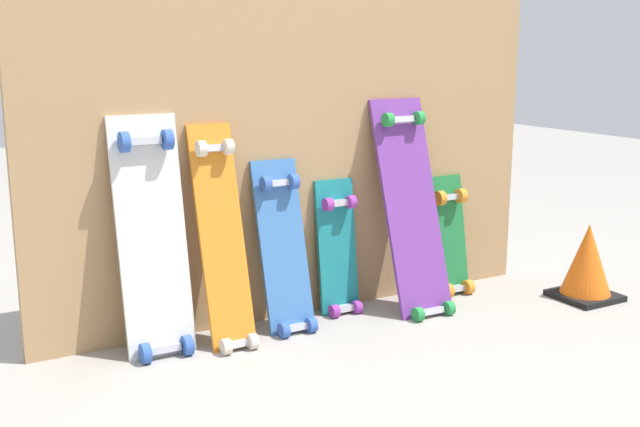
# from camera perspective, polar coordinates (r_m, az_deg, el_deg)

# --- Properties ---
(ground_plane) EXTENTS (12.00, 12.00, 0.00)m
(ground_plane) POSITION_cam_1_polar(r_m,az_deg,el_deg) (3.05, -0.65, -7.51)
(ground_plane) COLOR #9E9991
(plywood_wall_panel) EXTENTS (2.09, 0.04, 1.54)m
(plywood_wall_panel) POSITION_cam_1_polar(r_m,az_deg,el_deg) (2.94, -1.35, 7.15)
(plywood_wall_panel) COLOR tan
(plywood_wall_panel) RESTS_ON ground
(skateboard_white) EXTENTS (0.23, 0.22, 0.87)m
(skateboard_white) POSITION_cam_1_polar(r_m,az_deg,el_deg) (2.67, -12.12, -2.30)
(skateboard_white) COLOR silver
(skateboard_white) RESTS_ON ground
(skateboard_orange) EXTENTS (0.16, 0.27, 0.84)m
(skateboard_orange) POSITION_cam_1_polar(r_m,az_deg,el_deg) (2.72, -7.10, -2.39)
(skateboard_orange) COLOR orange
(skateboard_orange) RESTS_ON ground
(skateboard_blue) EXTENTS (0.18, 0.23, 0.69)m
(skateboard_blue) POSITION_cam_1_polar(r_m,az_deg,el_deg) (2.86, -2.61, -3.09)
(skateboard_blue) COLOR #386BAD
(skateboard_blue) RESTS_ON ground
(skateboard_teal) EXTENTS (0.17, 0.14, 0.59)m
(skateboard_teal) POSITION_cam_1_polar(r_m,az_deg,el_deg) (3.04, 1.35, -3.10)
(skateboard_teal) COLOR #197A7F
(skateboard_teal) RESTS_ON ground
(skateboard_purple) EXTENTS (0.24, 0.33, 0.90)m
(skateboard_purple) POSITION_cam_1_polar(r_m,az_deg,el_deg) (3.07, 6.83, -0.15)
(skateboard_purple) COLOR #6B338C
(skateboard_purple) RESTS_ON ground
(skateboard_green) EXTENTS (0.18, 0.17, 0.56)m
(skateboard_green) POSITION_cam_1_polar(r_m,az_deg,el_deg) (3.32, 9.46, -2.13)
(skateboard_green) COLOR #1E7238
(skateboard_green) RESTS_ON ground
(traffic_cone) EXTENTS (0.24, 0.24, 0.32)m
(traffic_cone) POSITION_cam_1_polar(r_m,az_deg,el_deg) (3.39, 18.99, -3.40)
(traffic_cone) COLOR black
(traffic_cone) RESTS_ON ground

